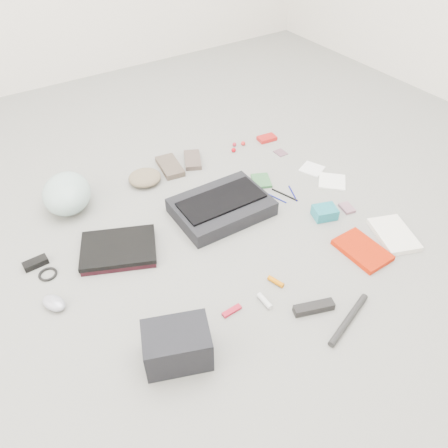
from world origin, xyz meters
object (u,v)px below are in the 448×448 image
laptop (118,247)px  accordion_wallet (325,212)px  camera_bag (177,345)px  book_red (362,250)px  bike_helmet (67,193)px  messenger_bag (222,207)px

laptop → accordion_wallet: accordion_wallet is taller
laptop → camera_bag: bearing=-69.4°
book_red → accordion_wallet: accordion_wallet is taller
laptop → book_red: 1.06m
bike_helmet → camera_bag: (0.05, -1.01, -0.01)m
book_red → camera_bag: bearing=179.7°
messenger_bag → laptop: messenger_bag is taller
accordion_wallet → bike_helmet: bearing=162.0°
bike_helmet → camera_bag: 1.01m
book_red → messenger_bag: bearing=122.3°
messenger_bag → bike_helmet: (-0.59, 0.44, 0.05)m
book_red → accordion_wallet: (0.03, 0.27, 0.01)m
messenger_bag → book_red: (0.37, -0.56, -0.02)m
messenger_bag → book_red: 0.67m
camera_bag → book_red: size_ratio=0.98×
book_red → bike_helmet: bearing=132.8°
bike_helmet → camera_bag: bike_helmet is taller
laptop → camera_bag: 0.59m
bike_helmet → messenger_bag: bearing=-16.3°
book_red → accordion_wallet: bearing=83.4°
laptop → camera_bag: camera_bag is taller
book_red → accordion_wallet: size_ratio=2.16×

